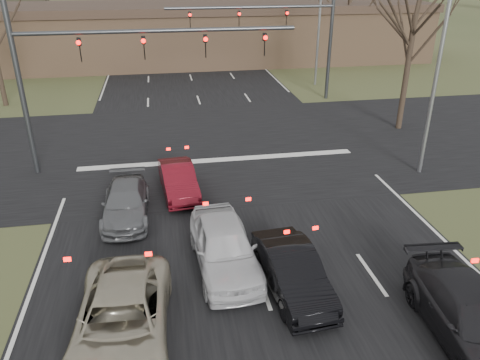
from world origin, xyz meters
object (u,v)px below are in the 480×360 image
object	(u,v)px
streetlight_right_far	(318,10)
mast_arm_far	(291,26)
car_white_sedan	(224,246)
car_red_ahead	(178,180)
mast_arm_near	(96,60)
streetlight_right_near	(437,50)
building	(205,32)
car_black_hatch	(292,272)
car_silver_suv	(122,320)
car_charcoal_sedan	(472,318)
car_grey_ahead	(126,202)

from	to	relation	value
streetlight_right_far	mast_arm_far	bearing A→B (deg)	-128.11
car_white_sedan	car_red_ahead	world-z (taller)	car_white_sedan
mast_arm_near	car_red_ahead	distance (m)	6.33
mast_arm_far	car_white_sedan	distance (m)	20.54
car_red_ahead	streetlight_right_near	bearing A→B (deg)	-3.68
building	mast_arm_far	xyz separation A→B (m)	(4.18, -15.00, 2.35)
streetlight_right_far	car_black_hatch	distance (m)	26.20
mast_arm_near	car_white_sedan	size ratio (longest dim) A/B	2.63
car_red_ahead	building	bearing A→B (deg)	76.51
building	streetlight_right_far	world-z (taller)	streetlight_right_far
building	car_silver_suv	xyz separation A→B (m)	(-6.00, -36.57, -1.95)
car_black_hatch	car_red_ahead	bearing A→B (deg)	108.47
car_white_sedan	car_black_hatch	bearing A→B (deg)	-42.81
streetlight_right_far	car_charcoal_sedan	size ratio (longest dim) A/B	2.02
car_grey_ahead	mast_arm_far	bearing A→B (deg)	55.80
car_black_hatch	car_red_ahead	distance (m)	7.61
streetlight_right_near	car_black_hatch	size ratio (longest dim) A/B	2.45
mast_arm_far	car_white_sedan	world-z (taller)	mast_arm_far
car_silver_suv	car_charcoal_sedan	size ratio (longest dim) A/B	1.04
streetlight_right_near	streetlight_right_far	xyz separation A→B (m)	(0.50, 17.00, 0.00)
building	mast_arm_far	bearing A→B (deg)	-74.42
mast_arm_near	car_grey_ahead	xyz separation A→B (m)	(1.02, -4.89, -4.47)
car_grey_ahead	car_red_ahead	xyz separation A→B (m)	(2.08, 1.61, 0.02)
car_black_hatch	streetlight_right_near	bearing A→B (deg)	37.90
mast_arm_far	car_white_sedan	xyz separation A→B (m)	(-7.16, -18.78, -4.23)
building	streetlight_right_near	distance (m)	28.97
mast_arm_near	car_charcoal_sedan	xyz separation A→B (m)	(10.02, -13.01, -4.36)
car_charcoal_sedan	mast_arm_near	bearing A→B (deg)	131.57
mast_arm_far	car_silver_suv	distance (m)	24.24
car_black_hatch	car_red_ahead	world-z (taller)	car_black_hatch
mast_arm_far	car_white_sedan	size ratio (longest dim) A/B	2.41
car_white_sedan	car_black_hatch	xyz separation A→B (m)	(1.80, -1.51, -0.11)
car_charcoal_sedan	mast_arm_far	bearing A→B (deg)	90.50
car_charcoal_sedan	car_grey_ahead	distance (m)	12.13
car_grey_ahead	car_silver_suv	bearing A→B (deg)	-87.45
car_silver_suv	car_grey_ahead	xyz separation A→B (m)	(-0.21, 6.68, -0.11)
mast_arm_far	car_black_hatch	xyz separation A→B (m)	(-5.36, -20.29, -4.35)
building	car_charcoal_sedan	distance (m)	38.16
mast_arm_far	car_silver_suv	xyz separation A→B (m)	(-10.18, -21.57, -4.30)
streetlight_right_far	mast_arm_near	bearing A→B (deg)	-136.11
streetlight_right_far	car_grey_ahead	xyz separation A→B (m)	(-13.54, -18.89, -4.98)
streetlight_right_near	streetlight_right_far	distance (m)	17.01
car_silver_suv	car_grey_ahead	bearing A→B (deg)	94.96
car_black_hatch	car_grey_ahead	bearing A→B (deg)	128.59
streetlight_right_near	car_silver_suv	size ratio (longest dim) A/B	1.95
car_white_sedan	car_grey_ahead	distance (m)	5.06
streetlight_right_near	car_white_sedan	xyz separation A→B (m)	(-9.80, -5.78, -4.80)
car_white_sedan	streetlight_right_far	bearing A→B (deg)	62.72
mast_arm_far	streetlight_right_near	xyz separation A→B (m)	(2.64, -13.00, 0.57)
mast_arm_far	building	bearing A→B (deg)	105.58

